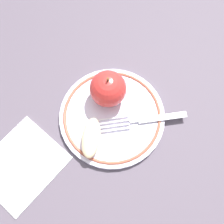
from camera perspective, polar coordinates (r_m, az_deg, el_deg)
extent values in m
plane|color=#504653|center=(0.62, -1.54, -0.70)|extent=(2.00, 2.00, 0.00)
cylinder|color=silver|center=(0.62, 0.00, -0.90)|extent=(0.21, 0.21, 0.01)
torus|color=#A54F39|center=(0.61, 0.00, -0.74)|extent=(0.19, 0.19, 0.01)
sphere|color=red|center=(0.59, -0.26, 4.16)|extent=(0.07, 0.07, 0.07)
cylinder|color=brown|center=(0.55, -0.28, 5.80)|extent=(0.00, 0.00, 0.01)
ellipsoid|color=beige|center=(0.58, -3.83, -4.73)|extent=(0.04, 0.08, 0.03)
cube|color=silver|center=(0.61, 9.21, -1.00)|extent=(0.09, 0.05, 0.00)
cube|color=silver|center=(0.60, 4.02, -1.72)|extent=(0.02, 0.01, 0.00)
cube|color=silver|center=(0.60, 0.20, -1.16)|extent=(0.06, 0.03, 0.00)
cube|color=silver|center=(0.60, 0.30, -1.87)|extent=(0.06, 0.03, 0.00)
cube|color=silver|center=(0.60, 0.42, -2.59)|extent=(0.06, 0.03, 0.00)
cube|color=silver|center=(0.60, 0.53, -3.32)|extent=(0.06, 0.03, 0.00)
cube|color=white|center=(0.62, -16.23, -9.24)|extent=(0.18, 0.19, 0.01)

